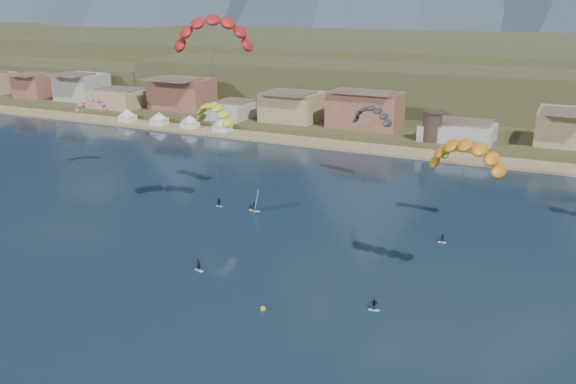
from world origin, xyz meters
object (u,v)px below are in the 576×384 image
(windsurfer, at_px, (255,205))
(buoy, at_px, (263,309))
(kitesurfer_yellow, at_px, (214,110))
(kitesurfer_green, at_px, (467,148))
(watchtower, at_px, (432,126))
(kitesurfer_red, at_px, (213,28))
(kitesurfer_orange, at_px, (467,151))

(windsurfer, bearing_deg, buoy, -59.98)
(kitesurfer_yellow, distance_m, kitesurfer_green, 52.42)
(watchtower, relative_size, kitesurfer_red, 0.22)
(kitesurfer_yellow, xyz_separation_m, windsurfer, (14.09, -8.42, -16.37))
(watchtower, distance_m, kitesurfer_yellow, 68.87)
(kitesurfer_orange, bearing_deg, kitesurfer_red, 173.88)
(kitesurfer_orange, height_order, kitesurfer_green, kitesurfer_orange)
(kitesurfer_red, distance_m, windsurfer, 37.13)
(kitesurfer_red, distance_m, kitesurfer_yellow, 32.07)
(kitesurfer_yellow, relative_size, kitesurfer_orange, 0.85)
(kitesurfer_orange, xyz_separation_m, kitesurfer_green, (-4.39, 27.23, -5.97))
(kitesurfer_orange, xyz_separation_m, buoy, (-22.37, -16.85, -20.77))
(kitesurfer_yellow, relative_size, windsurfer, 5.07)
(kitesurfer_red, distance_m, buoy, 46.12)
(buoy, bearing_deg, watchtower, 90.67)
(kitesurfer_green, bearing_deg, kitesurfer_red, -149.05)
(kitesurfer_yellow, height_order, windsurfer, kitesurfer_yellow)
(windsurfer, height_order, buoy, windsurfer)
(kitesurfer_yellow, bearing_deg, kitesurfer_red, -56.78)
(kitesurfer_red, relative_size, windsurfer, 9.50)
(watchtower, xyz_separation_m, kitesurfer_orange, (23.57, -85.95, 14.54))
(kitesurfer_orange, bearing_deg, kitesurfer_yellow, 154.83)
(kitesurfer_yellow, bearing_deg, kitesurfer_green, 0.62)
(kitesurfer_green, bearing_deg, kitesurfer_yellow, -179.38)
(windsurfer, bearing_deg, kitesurfer_yellow, 149.12)
(buoy, bearing_deg, windsurfer, 120.02)
(kitesurfer_green, distance_m, windsurfer, 41.59)
(watchtower, relative_size, kitesurfer_orange, 0.34)
(kitesurfer_red, distance_m, kitesurfer_green, 48.84)
(kitesurfer_red, xyz_separation_m, kitesurfer_yellow, (-14.49, 22.13, -18.13))
(kitesurfer_green, bearing_deg, watchtower, 108.09)
(windsurfer, bearing_deg, kitesurfer_green, 13.22)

